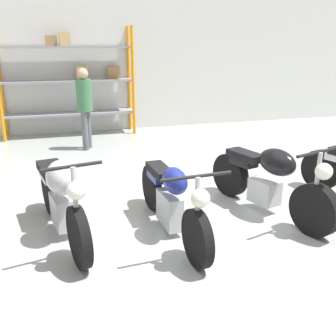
# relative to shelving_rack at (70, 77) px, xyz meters

# --- Properties ---
(ground_plane) EXTENTS (30.00, 30.00, 0.00)m
(ground_plane) POSITION_rel_shelving_rack_xyz_m (0.93, -5.71, -1.42)
(ground_plane) COLOR #9EA3A0
(back_wall) EXTENTS (30.00, 0.08, 3.60)m
(back_wall) POSITION_rel_shelving_rack_xyz_m (0.93, 0.36, 0.38)
(back_wall) COLOR silver
(back_wall) RESTS_ON ground_plane
(shelving_rack) EXTENTS (3.18, 0.63, 2.60)m
(shelving_rack) POSITION_rel_shelving_rack_xyz_m (0.00, 0.00, 0.00)
(shelving_rack) COLOR orange
(shelving_rack) RESTS_ON ground_plane
(motorcycle_silver) EXTENTS (0.71, 2.08, 1.08)m
(motorcycle_silver) POSITION_rel_shelving_rack_xyz_m (-0.37, -5.40, -0.91)
(motorcycle_silver) COLOR black
(motorcycle_silver) RESTS_ON ground_plane
(motorcycle_blue) EXTENTS (0.74, 2.14, 0.97)m
(motorcycle_blue) POSITION_rel_shelving_rack_xyz_m (0.87, -5.67, -0.98)
(motorcycle_blue) COLOR black
(motorcycle_blue) RESTS_ON ground_plane
(motorcycle_black) EXTENTS (0.91, 2.08, 1.03)m
(motorcycle_black) POSITION_rel_shelving_rack_xyz_m (2.27, -5.49, -0.95)
(motorcycle_black) COLOR black
(motorcycle_black) RESTS_ON ground_plane
(person_browsing) EXTENTS (0.43, 0.43, 1.71)m
(person_browsing) POSITION_rel_shelving_rack_xyz_m (0.21, -1.49, -0.41)
(person_browsing) COLOR #595960
(person_browsing) RESTS_ON ground_plane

